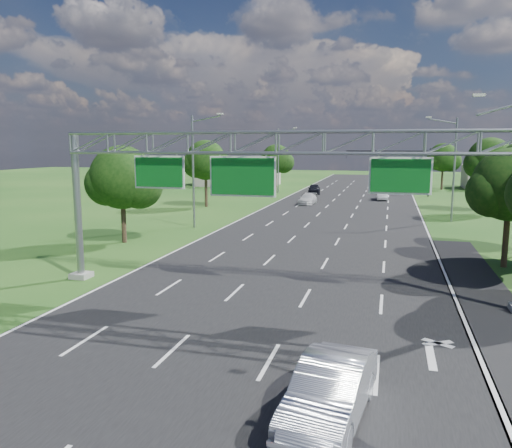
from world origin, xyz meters
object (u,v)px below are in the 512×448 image
(traffic_signal, at_px, (405,161))
(box_truck, at_px, (397,183))
(silver_sedan, at_px, (330,391))
(sign_gantry, at_px, (279,155))

(traffic_signal, relative_size, box_truck, 1.51)
(traffic_signal, xyz_separation_m, silver_sedan, (-3.24, -64.09, -4.34))
(sign_gantry, distance_m, traffic_signal, 53.51)
(silver_sedan, distance_m, box_truck, 69.94)
(sign_gantry, distance_m, box_truck, 59.40)
(silver_sedan, bearing_deg, box_truck, 95.43)
(sign_gantry, xyz_separation_m, traffic_signal, (7.15, 53.00, -1.72))
(box_truck, bearing_deg, silver_sedan, -87.03)
(sign_gantry, distance_m, silver_sedan, 13.23)
(sign_gantry, height_order, traffic_signal, sign_gantry)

